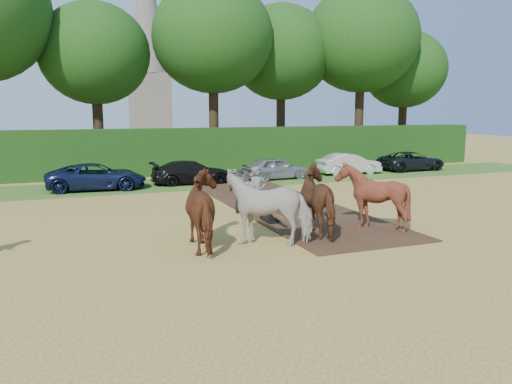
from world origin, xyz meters
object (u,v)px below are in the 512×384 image
Objects in this scene: spectator_far at (240,192)px; parked_cars at (225,170)px; plough_team at (295,203)px; church at (148,37)px.

spectator_far is 9.29m from parked_cars.
plough_team is 0.22× the size of parked_cars.
spectator_far is at bearing -95.51° from church.
parked_cars is 43.07m from church.
spectator_far is at bearing 95.79° from plough_team.
parked_cars is (1.84, 13.25, -0.48)m from plough_team.
plough_team reaches higher than parked_cars.
church is (4.39, 54.22, 12.57)m from plough_team.
plough_team reaches higher than spectator_far.
spectator_far is 0.05× the size of parked_cars.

